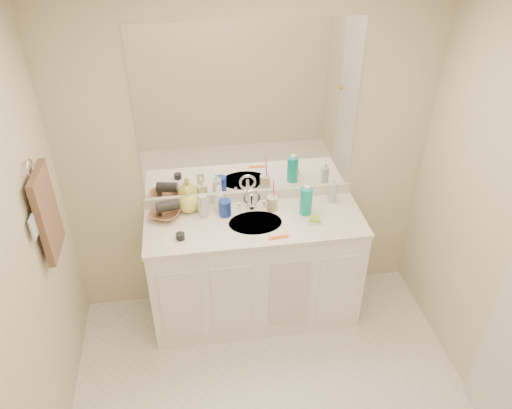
{
  "coord_description": "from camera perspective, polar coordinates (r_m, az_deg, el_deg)",
  "views": [
    {
      "loc": [
        -0.41,
        -1.73,
        2.9
      ],
      "look_at": [
        0.0,
        0.97,
        1.05
      ],
      "focal_mm": 35.0,
      "sensor_mm": 36.0,
      "label": 1
    }
  ],
  "objects": [
    {
      "name": "mirror",
      "position": [
        3.33,
        -0.84,
        10.36
      ],
      "size": [
        1.48,
        0.01,
        1.2
      ],
      "primitive_type": "cube",
      "color": "white",
      "rests_on": "wall_back"
    },
    {
      "name": "ceiling",
      "position": [
        1.85,
        4.79,
        18.19
      ],
      "size": [
        2.6,
        2.6,
        0.02
      ],
      "primitive_type": "cube",
      "color": "white",
      "rests_on": "wall_back"
    },
    {
      "name": "vanity_cabinet",
      "position": [
        3.73,
        -0.12,
        -7.55
      ],
      "size": [
        1.5,
        0.55,
        0.85
      ],
      "primitive_type": "cube",
      "color": "white",
      "rests_on": "floor"
    },
    {
      "name": "backsplash",
      "position": [
        3.63,
        -0.73,
        1.02
      ],
      "size": [
        1.52,
        0.03,
        0.08
      ],
      "primitive_type": "cube",
      "color": "silver",
      "rests_on": "countertop"
    },
    {
      "name": "dark_jar",
      "position": [
        3.31,
        -8.64,
        -3.6
      ],
      "size": [
        0.07,
        0.07,
        0.04
      ],
      "primitive_type": "cylinder",
      "rotation": [
        0.0,
        0.0,
        0.32
      ],
      "color": "black",
      "rests_on": "countertop"
    },
    {
      "name": "soap_bottle_white",
      "position": [
        3.51,
        -4.25,
        0.74
      ],
      "size": [
        0.1,
        0.1,
        0.2
      ],
      "primitive_type": "imported",
      "rotation": [
        0.0,
        0.0,
        -0.36
      ],
      "color": "white",
      "rests_on": "countertop"
    },
    {
      "name": "extra_white_bottle",
      "position": [
        3.45,
        -6.0,
        -0.19
      ],
      "size": [
        0.05,
        0.05,
        0.17
      ],
      "primitive_type": "cylinder",
      "rotation": [
        0.0,
        0.0,
        -0.02
      ],
      "color": "silver",
      "rests_on": "countertop"
    },
    {
      "name": "blue_mug",
      "position": [
        3.47,
        -3.57,
        -0.4
      ],
      "size": [
        0.1,
        0.1,
        0.12
      ],
      "primitive_type": "cylinder",
      "rotation": [
        0.0,
        0.0,
        0.24
      ],
      "color": "#163299",
      "rests_on": "countertop"
    },
    {
      "name": "switch_plate",
      "position": [
        2.94,
        -24.1,
        -2.39
      ],
      "size": [
        0.01,
        0.08,
        0.13
      ],
      "primitive_type": "cube",
      "color": "silver",
      "rests_on": "wall_left"
    },
    {
      "name": "tan_cup",
      "position": [
        3.52,
        1.84,
        0.11
      ],
      "size": [
        0.09,
        0.09,
        0.11
      ],
      "primitive_type": "cylinder",
      "rotation": [
        0.0,
        0.0,
        0.21
      ],
      "color": "beige",
      "rests_on": "countertop"
    },
    {
      "name": "hair_dryer",
      "position": [
        3.48,
        -10.11,
        -0.18
      ],
      "size": [
        0.16,
        0.11,
        0.07
      ],
      "primitive_type": "cylinder",
      "rotation": [
        0.0,
        1.57,
        0.22
      ],
      "color": "black",
      "rests_on": "wicker_basket"
    },
    {
      "name": "towel_ring",
      "position": [
        2.97,
        -24.41,
        3.78
      ],
      "size": [
        0.01,
        0.11,
        0.11
      ],
      "primitive_type": "torus",
      "rotation": [
        0.0,
        1.57,
        0.0
      ],
      "color": "silver",
      "rests_on": "wall_left"
    },
    {
      "name": "countertop",
      "position": [
        3.45,
        -0.12,
        -2.08
      ],
      "size": [
        1.52,
        0.57,
        0.03
      ],
      "primitive_type": "cube",
      "color": "white",
      "rests_on": "vanity_cabinet"
    },
    {
      "name": "soap_dish",
      "position": [
        3.45,
        6.68,
        -1.93
      ],
      "size": [
        0.1,
        0.08,
        0.01
      ],
      "primitive_type": "cube",
      "rotation": [
        0.0,
        0.0,
        0.0
      ],
      "color": "silver",
      "rests_on": "countertop"
    },
    {
      "name": "faucet",
      "position": [
        3.54,
        -0.51,
        0.35
      ],
      "size": [
        0.02,
        0.02,
        0.11
      ],
      "primitive_type": "cylinder",
      "color": "silver",
      "rests_on": "countertop"
    },
    {
      "name": "mouthwash_bottle",
      "position": [
        3.48,
        5.73,
        0.4
      ],
      "size": [
        0.1,
        0.1,
        0.2
      ],
      "primitive_type": "cylinder",
      "rotation": [
        0.0,
        0.0,
        -0.14
      ],
      "color": "#0DA797",
      "rests_on": "countertop"
    },
    {
      "name": "orange_comb",
      "position": [
        3.29,
        2.6,
        -3.77
      ],
      "size": [
        0.14,
        0.04,
        0.01
      ],
      "primitive_type": "cube",
      "rotation": [
        0.0,
        0.0,
        0.09
      ],
      "color": "#FF5A1A",
      "rests_on": "countertop"
    },
    {
      "name": "wall_left",
      "position": [
        2.58,
        -26.75,
        -11.75
      ],
      "size": [
        0.02,
        2.6,
        2.4
      ],
      "primitive_type": "cube",
      "color": "beige",
      "rests_on": "floor"
    },
    {
      "name": "wall_back",
      "position": [
        3.5,
        -0.8,
        4.99
      ],
      "size": [
        2.6,
        0.02,
        2.4
      ],
      "primitive_type": "cube",
      "color": "beige",
      "rests_on": "floor"
    },
    {
      "name": "clear_pump_bottle",
      "position": [
        3.64,
        8.75,
        1.39
      ],
      "size": [
        0.07,
        0.07,
        0.16
      ],
      "primitive_type": "cylinder",
      "rotation": [
        0.0,
        0.0,
        -0.23
      ],
      "color": "silver",
      "rests_on": "countertop"
    },
    {
      "name": "soap_bottle_cream",
      "position": [
        3.51,
        -6.01,
        0.16
      ],
      "size": [
        0.08,
        0.08,
        0.15
      ],
      "primitive_type": "imported",
      "rotation": [
        0.0,
        0.0,
        -0.22
      ],
      "color": "#FFFBCF",
      "rests_on": "countertop"
    },
    {
      "name": "hand_towel",
      "position": [
        3.12,
        -22.78,
        -0.93
      ],
      "size": [
        0.04,
        0.32,
        0.55
      ],
      "primitive_type": "cube",
      "color": "#50382B",
      "rests_on": "towel_ring"
    },
    {
      "name": "wicker_basket",
      "position": [
        3.52,
        -10.33,
        -1.07
      ],
      "size": [
        0.27,
        0.27,
        0.05
      ],
      "primitive_type": "imported",
      "rotation": [
        0.0,
        0.0,
        -0.4
      ],
      "color": "brown",
      "rests_on": "countertop"
    },
    {
      "name": "soap_bottle_yellow",
      "position": [
        3.52,
        -7.77,
        0.54
      ],
      "size": [
        0.16,
        0.16,
        0.19
      ],
      "primitive_type": "imported",
      "rotation": [
        0.0,
        0.0,
        -0.07
      ],
      "color": "#E4E659",
      "rests_on": "countertop"
    },
    {
      "name": "toothbrush",
      "position": [
        3.47,
        2.03,
        1.45
      ],
      "size": [
        0.02,
        0.04,
        0.2
      ],
      "primitive_type": "cylinder",
      "rotation": [
        0.14,
        0.0,
        -0.33
      ],
      "color": "#FA41BA",
      "rests_on": "tan_cup"
    },
    {
      "name": "green_soap",
      "position": [
        3.44,
        6.7,
        -1.68
      ],
      "size": [
        0.09,
        0.07,
        0.03
      ],
      "primitive_type": "cube",
      "rotation": [
        0.0,
        0.0,
        -0.32
      ],
      "color": "#A0CB31",
      "rests_on": "soap_dish"
    },
    {
      "name": "sink_basin",
      "position": [
        3.43,
        -0.08,
        -2.24
      ],
      "size": [
        0.37,
        0.37,
        0.02
      ],
      "primitive_type": "cylinder",
      "color": "beige",
      "rests_on": "countertop"
    }
  ]
}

